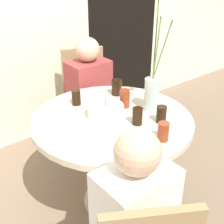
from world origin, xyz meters
TOP-DOWN VIEW (x-y plane):
  - ground_plane at (0.00, 0.00)m, footprint 16.00×16.00m
  - wall_back at (0.00, 1.23)m, footprint 8.00×0.05m
  - doorway_panel at (1.11, 1.20)m, footprint 0.90×0.01m
  - dining_table at (0.00, 0.00)m, footprint 1.04×1.04m
  - chair_far_back at (0.34, 0.83)m, footprint 0.52×0.52m
  - birthday_cake at (-0.02, 0.04)m, footprint 0.23×0.23m
  - flower_vase at (0.29, -0.07)m, footprint 0.16×0.19m
  - side_plate at (-0.25, -0.18)m, footprint 0.17×0.17m
  - drink_glass_0 at (0.06, -0.39)m, footprint 0.07×0.07m
  - drink_glass_1 at (0.25, 0.26)m, footprint 0.08×0.08m
  - drink_glass_2 at (0.20, -0.24)m, footprint 0.06×0.06m
  - drink_glass_3 at (0.17, 0.07)m, footprint 0.07×0.07m
  - drink_glass_4 at (-0.08, 0.30)m, footprint 0.06×0.06m
  - drink_glass_5 at (0.07, -0.16)m, footprint 0.06×0.06m
  - person_boy at (0.28, 0.68)m, footprint 0.34×0.24m

SIDE VIEW (x-z plane):
  - ground_plane at x=0.00m, z-range 0.00..0.00m
  - person_boy at x=0.28m, z-range -0.03..1.02m
  - chair_far_back at x=0.34m, z-range 0.05..0.95m
  - dining_table at x=0.00m, z-range 0.23..0.94m
  - side_plate at x=-0.25m, z-range 0.71..0.72m
  - birthday_cake at x=-0.02m, z-range 0.69..0.81m
  - drink_glass_4 at x=-0.08m, z-range 0.71..0.82m
  - drink_glass_5 at x=0.07m, z-range 0.71..0.82m
  - drink_glass_2 at x=0.20m, z-range 0.71..0.82m
  - drink_glass_0 at x=0.06m, z-range 0.71..0.82m
  - drink_glass_1 at x=0.25m, z-range 0.71..0.83m
  - drink_glass_3 at x=0.17m, z-range 0.71..0.84m
  - flower_vase at x=0.29m, z-range 0.53..1.29m
  - doorway_panel at x=1.11m, z-range 0.00..2.05m
  - wall_back at x=0.00m, z-range 0.00..2.60m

